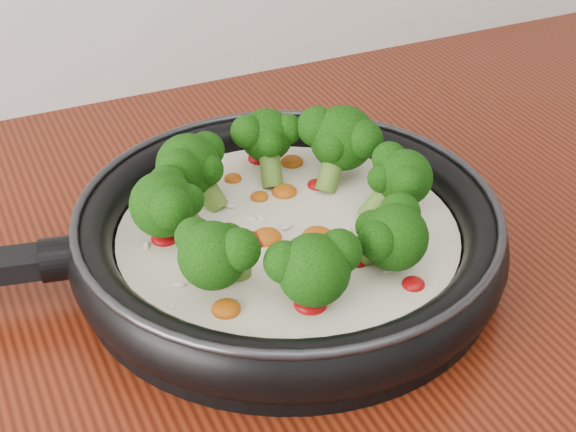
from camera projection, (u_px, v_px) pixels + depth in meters
name	position (u px, v px, depth m)	size (l,w,h in m)	color
skillet	(283.00, 231.00, 0.69)	(0.57, 0.41, 0.10)	black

